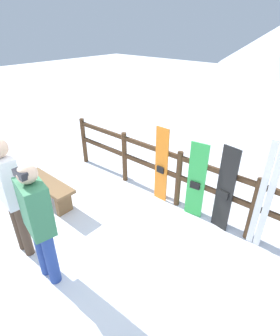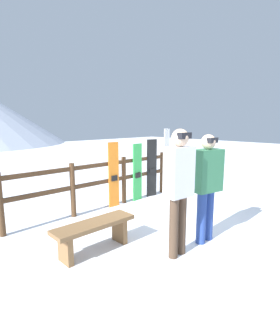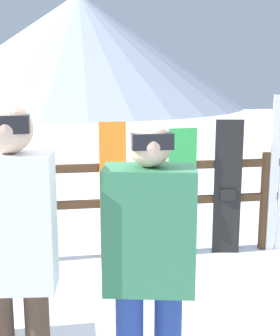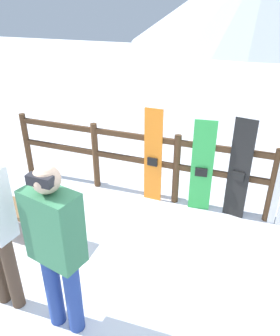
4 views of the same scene
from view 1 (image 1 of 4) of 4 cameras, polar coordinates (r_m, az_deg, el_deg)
ground_plane at (r=3.91m, az=-8.28°, el=-20.09°), size 40.00×40.00×0.00m
fence at (r=4.59m, az=8.44°, el=-1.36°), size 5.33×0.10×1.07m
bench at (r=5.04m, az=-19.43°, el=-3.99°), size 1.23×0.36×0.45m
person_white at (r=3.76m, az=-26.42°, el=-4.48°), size 0.41×0.26×1.77m
person_plaid_green at (r=3.29m, az=-21.34°, el=-10.25°), size 0.50×0.34×1.67m
snowboard_orange at (r=4.67m, az=4.66°, el=0.48°), size 0.27×0.06×1.43m
snowboard_green at (r=4.37m, az=12.12°, el=-2.89°), size 0.30×0.08×1.35m
snowboard_black_stripe at (r=4.19m, az=17.99°, el=-4.69°), size 0.28×0.09×1.43m
ski_pair_white at (r=4.00m, az=25.53°, el=-5.86°), size 0.19×0.02×1.68m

